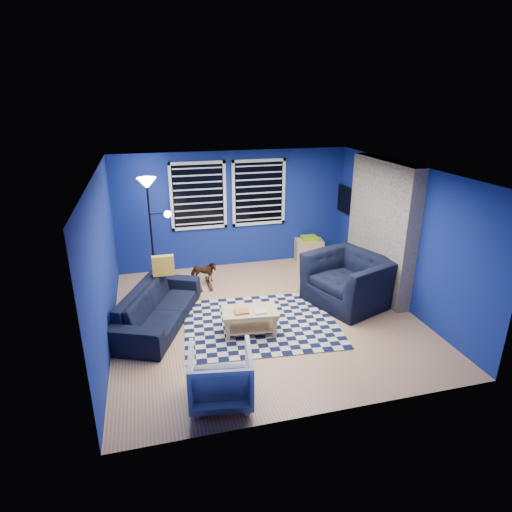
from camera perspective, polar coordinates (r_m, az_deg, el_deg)
The scene contains 18 objects.
floor at distance 7.44m, azimuth 1.16°, elevation -7.96°, with size 5.00×5.00×0.00m, color tan.
ceiling at distance 6.62m, azimuth 1.32°, elevation 11.40°, with size 5.00×5.00×0.00m, color white.
wall_back at distance 9.26m, azimuth -2.99°, elevation 6.17°, with size 5.00×5.00×0.00m, color navy.
wall_left at distance 6.73m, azimuth -19.71°, elevation -0.72°, with size 5.00×5.00×0.00m, color navy.
wall_right at distance 7.95m, azimuth 18.87°, elevation 2.60°, with size 5.00×5.00×0.00m, color navy.
fireplace at distance 8.29m, azimuth 16.17°, elevation 3.25°, with size 0.65×2.00×2.50m.
window_left at distance 9.02m, azimuth -7.69°, elevation 7.92°, with size 1.17×0.06×1.42m.
window_right at distance 9.26m, azimuth 0.39°, elevation 8.44°, with size 1.17×0.06×1.42m.
tv at distance 9.55m, azimuth 12.27°, elevation 7.11°, with size 0.07×1.00×0.58m.
rug at distance 7.20m, azimuth 0.58°, elevation -8.95°, with size 2.50×2.00×0.02m, color black.
sofa at distance 7.24m, azimuth -12.92°, elevation -6.62°, with size 0.84×2.14×0.63m, color black.
armchair_big at distance 7.87m, azimuth 12.22°, elevation -3.19°, with size 1.20×1.37×0.89m, color black.
armchair_bent at distance 5.44m, azimuth -4.74°, elevation -15.60°, with size 0.76×0.78×0.71m, color gray.
rocking_horse at distance 8.49m, azimuth -7.02°, elevation -2.17°, with size 0.52×0.24×0.44m, color #452916.
coffee_table at distance 6.79m, azimuth -0.84°, elevation -8.09°, with size 0.91×0.59×0.43m.
cabinet at distance 9.78m, azimuth 7.06°, elevation 0.80°, with size 0.66×0.50×0.60m.
floor_lamp at distance 8.37m, azimuth -14.03°, elevation 7.49°, with size 0.58×0.36×2.13m.
throw_pillow at distance 7.56m, azimuth -12.27°, elevation -1.25°, with size 0.37×0.11×0.35m, color gold.
Camera 1 is at (-1.79, -6.28, 3.57)m, focal length 30.00 mm.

